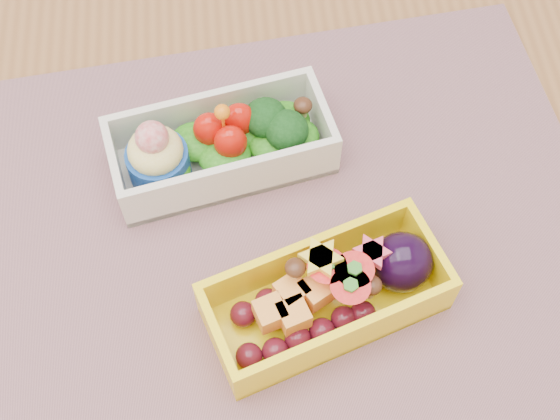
{
  "coord_description": "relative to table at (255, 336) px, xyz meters",
  "views": [
    {
      "loc": [
        0.0,
        -0.22,
        1.26
      ],
      "look_at": [
        0.02,
        0.04,
        0.79
      ],
      "focal_mm": 48.73,
      "sensor_mm": 36.0,
      "label": 1
    }
  ],
  "objects": [
    {
      "name": "table",
      "position": [
        0.0,
        0.0,
        0.0
      ],
      "size": [
        1.2,
        0.8,
        0.75
      ],
      "color": "brown",
      "rests_on": "ground"
    },
    {
      "name": "placemat",
      "position": [
        0.02,
        0.04,
        0.1
      ],
      "size": [
        0.54,
        0.43,
        0.0
      ],
      "primitive_type": "cube",
      "rotation": [
        0.0,
        0.0,
        0.1
      ],
      "color": "#8A5F67",
      "rests_on": "table"
    },
    {
      "name": "bento_white",
      "position": [
        -0.01,
        0.11,
        0.12
      ],
      "size": [
        0.18,
        0.11,
        0.07
      ],
      "rotation": [
        0.0,
        0.0,
        0.2
      ],
      "color": "silver",
      "rests_on": "placemat"
    },
    {
      "name": "bento_yellow",
      "position": [
        0.05,
        -0.02,
        0.13
      ],
      "size": [
        0.18,
        0.12,
        0.05
      ],
      "rotation": [
        0.0,
        0.0,
        0.32
      ],
      "color": "yellow",
      "rests_on": "placemat"
    }
  ]
}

